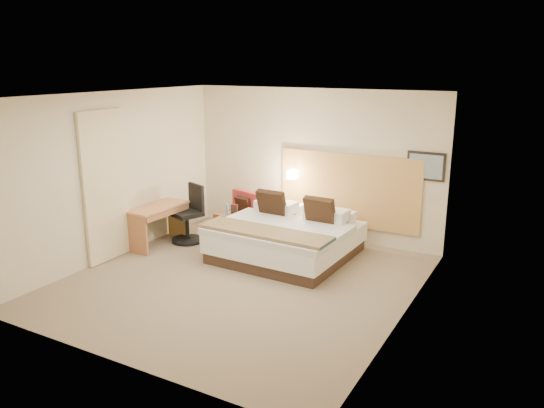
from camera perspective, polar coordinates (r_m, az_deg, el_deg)
The scene contains 19 objects.
floor at distance 7.93m, azimuth -3.39°, elevation -8.36°, with size 4.80×5.00×0.02m, color #816F57.
ceiling at distance 7.30m, azimuth -3.72°, elevation 11.65°, with size 4.80×5.00×0.02m, color white.
wall_back at distance 9.66m, azimuth 4.46°, elevation 4.32°, with size 4.80×0.02×2.70m, color beige.
wall_front at distance 5.63m, azimuth -17.37°, elevation -4.14°, with size 4.80×0.02×2.70m, color beige.
wall_left at distance 9.00m, azimuth -16.64°, elevation 2.94°, with size 0.02×5.00×2.70m, color beige.
wall_right at distance 6.57m, azimuth 14.51°, elevation -1.23°, with size 0.02×5.00×2.70m, color beige.
headboard_panel at distance 9.45m, azimuth 8.18°, elevation 1.49°, with size 2.60×0.04×1.30m, color tan.
art_frame at distance 8.98m, azimuth 16.23°, elevation 3.92°, with size 0.62×0.03×0.47m, color black.
art_canvas at distance 8.96m, azimuth 16.20°, elevation 3.90°, with size 0.54×0.01×0.39m, color gray.
lamp_arm at distance 9.77m, azimuth 2.35°, elevation 3.28°, with size 0.02×0.02×0.12m, color white.
lamp_shade at distance 9.72m, azimuth 2.19°, elevation 3.21°, with size 0.15×0.15×0.15m, color #FFEDC6.
curtain at distance 8.82m, azimuth -17.49°, elevation 1.78°, with size 0.06×0.90×2.42m, color beige.
bottle_a at distance 9.57m, azimuth -4.82°, elevation -0.49°, with size 0.05×0.05×0.18m, color #7894B9.
menu_folder at distance 9.45m, azimuth -4.08°, elevation -0.63°, with size 0.12×0.04×0.20m, color #371C16.
bed at distance 8.79m, azimuth 1.61°, elevation -3.57°, with size 2.17×2.11×1.02m.
lounge_chair at distance 10.12m, azimuth -3.49°, elevation -1.31°, with size 0.83×0.77×0.74m.
side_table at distance 9.61m, azimuth -4.41°, elevation -2.33°, with size 0.50×0.50×0.50m.
desk at distance 9.47m, azimuth -12.09°, elevation -1.09°, with size 0.56×1.16×0.72m.
desk_chair at distance 9.61m, azimuth -8.86°, elevation -1.56°, with size 0.75×0.75×1.03m.
Camera 1 is at (3.92, -6.14, 3.13)m, focal length 35.00 mm.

